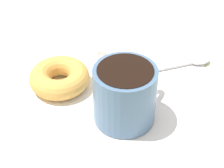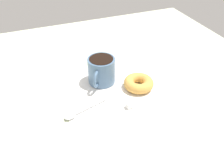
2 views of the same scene
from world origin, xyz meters
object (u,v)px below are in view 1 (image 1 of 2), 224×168
Objects in this scene: spoon at (189,63)px; sugar_cube at (102,52)px; donut at (59,77)px; coffee_cup at (125,93)px.

spoon is 15.60cm from sugar_cube.
donut is at bearing -77.20° from spoon.
donut is (-7.53, -10.20, -2.91)cm from coffee_cup.
sugar_cube is (-2.92, -15.32, 0.51)cm from spoon.
coffee_cup reaches higher than sugar_cube.
coffee_cup is 17.94cm from spoon.
donut is 22.88cm from spoon.
donut reaches higher than spoon.
spoon is (-5.06, 22.27, -1.28)cm from donut.
sugar_cube is at bearing -100.78° from spoon.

